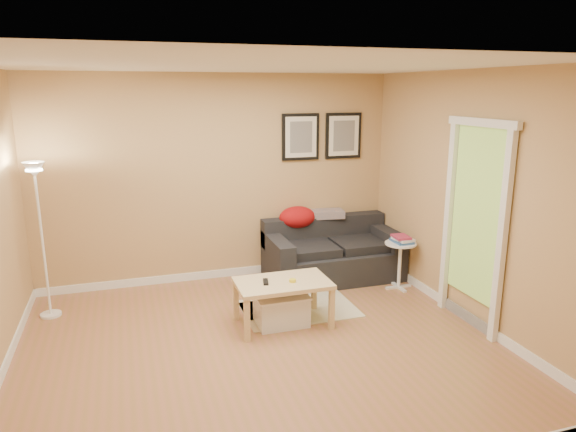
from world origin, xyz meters
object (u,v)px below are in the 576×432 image
at_px(sofa, 333,250).
at_px(storage_bin, 281,309).
at_px(side_table, 400,265).
at_px(floor_lamp, 43,245).
at_px(book_stack, 402,239).
at_px(coffee_table, 283,303).

bearing_deg(sofa, storage_bin, -132.92).
height_order(side_table, floor_lamp, floor_lamp).
height_order(sofa, book_stack, sofa).
bearing_deg(book_stack, sofa, 117.77).
height_order(coffee_table, floor_lamp, floor_lamp).
xyz_separation_m(sofa, coffee_table, (-1.03, -1.13, -0.13)).
bearing_deg(storage_bin, floor_lamp, 157.58).
height_order(book_stack, floor_lamp, floor_lamp).
height_order(sofa, storage_bin, sofa).
distance_m(sofa, coffee_table, 1.54).
xyz_separation_m(sofa, book_stack, (0.66, -0.58, 0.25)).
xyz_separation_m(storage_bin, floor_lamp, (-2.34, 0.96, 0.63)).
bearing_deg(side_table, storage_bin, -162.45).
relative_size(sofa, coffee_table, 1.77).
bearing_deg(storage_bin, sofa, 47.08).
bearing_deg(sofa, floor_lamp, -177.29).
xyz_separation_m(storage_bin, book_stack, (1.70, 0.54, 0.46)).
relative_size(side_table, floor_lamp, 0.35).
xyz_separation_m(coffee_table, storage_bin, (-0.01, 0.01, -0.07)).
relative_size(coffee_table, book_stack, 3.58).
distance_m(side_table, book_stack, 0.34).
height_order(storage_bin, book_stack, book_stack).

